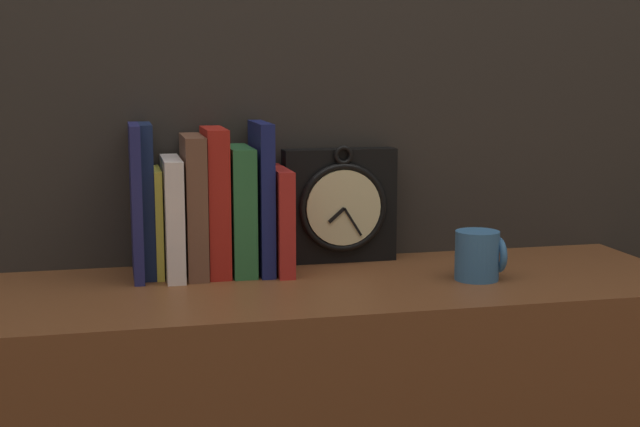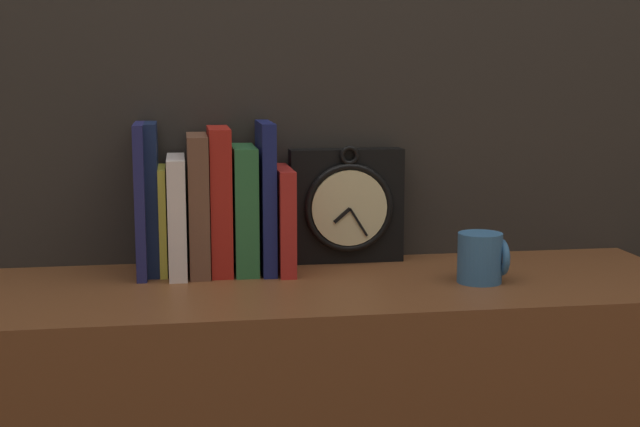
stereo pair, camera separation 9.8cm
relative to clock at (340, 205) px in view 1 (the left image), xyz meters
name	(u,v)px [view 1 (the left image)]	position (x,y,z in m)	size (l,w,h in m)	color
wall_back	(292,15)	(-0.07, 0.06, 0.33)	(6.00, 0.05, 2.60)	#2D2823
clock	(340,205)	(0.00, 0.00, 0.00)	(0.20, 0.06, 0.21)	black
book_slot0_navy	(136,201)	(-0.35, -0.04, 0.03)	(0.02, 0.14, 0.25)	navy
book_slot1_navy	(147,200)	(-0.34, -0.03, 0.03)	(0.02, 0.11, 0.25)	#162347
book_slot2_yellow	(158,222)	(-0.32, -0.03, -0.01)	(0.01, 0.12, 0.18)	yellow
book_slot3_white	(173,217)	(-0.30, -0.05, 0.00)	(0.03, 0.15, 0.20)	silver
book_slot4_brown	(194,206)	(-0.26, -0.04, 0.02)	(0.03, 0.14, 0.23)	brown
book_slot5_red	(215,201)	(-0.22, -0.04, 0.02)	(0.04, 0.14, 0.24)	#B02017
book_slot6_green	(240,210)	(-0.18, -0.04, 0.01)	(0.04, 0.14, 0.21)	#2B6A38
book_slot7_navy	(262,197)	(-0.15, -0.04, 0.03)	(0.02, 0.14, 0.25)	navy
book_slot8_red	(279,220)	(-0.12, -0.05, -0.01)	(0.03, 0.15, 0.18)	red
mug	(479,255)	(0.19, -0.19, -0.06)	(0.08, 0.07, 0.08)	teal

